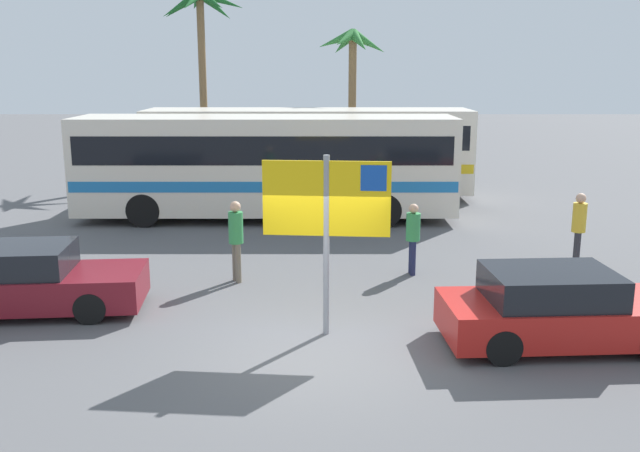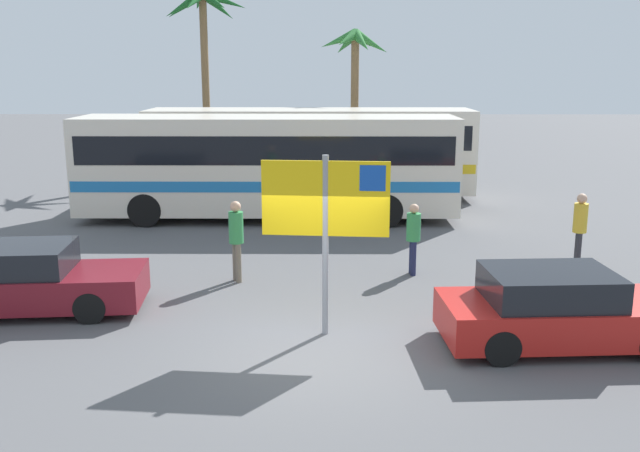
{
  "view_description": "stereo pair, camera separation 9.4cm",
  "coord_description": "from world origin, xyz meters",
  "px_view_note": "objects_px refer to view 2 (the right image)",
  "views": [
    {
      "loc": [
        0.05,
        -10.83,
        4.65
      ],
      "look_at": [
        0.05,
        3.86,
        1.3
      ],
      "focal_mm": 39.28,
      "sensor_mm": 36.0,
      "label": 1
    },
    {
      "loc": [
        0.14,
        -10.83,
        4.65
      ],
      "look_at": [
        0.05,
        3.86,
        1.3
      ],
      "focal_mm": 39.28,
      "sensor_mm": 36.0,
      "label": 2
    }
  ],
  "objects_px": {
    "car_red": "(558,310)",
    "bus_rear_coach": "(310,148)",
    "bus_front_coach": "(268,162)",
    "pedestrian_near_sign": "(413,233)",
    "pedestrian_by_bus": "(236,234)",
    "car_maroon": "(20,280)",
    "ferry_sign": "(328,206)",
    "pedestrian_crossing_lot": "(580,224)"
  },
  "relations": [
    {
      "from": "car_red",
      "to": "pedestrian_crossing_lot",
      "type": "distance_m",
      "value": 5.17
    },
    {
      "from": "bus_rear_coach",
      "to": "car_red",
      "type": "relative_size",
      "value": 2.8
    },
    {
      "from": "ferry_sign",
      "to": "pedestrian_crossing_lot",
      "type": "height_order",
      "value": "ferry_sign"
    },
    {
      "from": "pedestrian_near_sign",
      "to": "car_maroon",
      "type": "bearing_deg",
      "value": -164.99
    },
    {
      "from": "bus_front_coach",
      "to": "car_maroon",
      "type": "distance_m",
      "value": 9.6
    },
    {
      "from": "car_maroon",
      "to": "bus_front_coach",
      "type": "bearing_deg",
      "value": 59.32
    },
    {
      "from": "ferry_sign",
      "to": "pedestrian_near_sign",
      "type": "relative_size",
      "value": 1.95
    },
    {
      "from": "bus_rear_coach",
      "to": "pedestrian_by_bus",
      "type": "bearing_deg",
      "value": -97.85
    },
    {
      "from": "bus_rear_coach",
      "to": "pedestrian_by_bus",
      "type": "relative_size",
      "value": 6.37
    },
    {
      "from": "pedestrian_by_bus",
      "to": "bus_front_coach",
      "type": "bearing_deg",
      "value": -119.7
    },
    {
      "from": "bus_front_coach",
      "to": "car_maroon",
      "type": "height_order",
      "value": "bus_front_coach"
    },
    {
      "from": "car_red",
      "to": "car_maroon",
      "type": "bearing_deg",
      "value": 167.25
    },
    {
      "from": "bus_rear_coach",
      "to": "pedestrian_near_sign",
      "type": "xyz_separation_m",
      "value": [
        2.54,
        -9.69,
        -0.82
      ]
    },
    {
      "from": "pedestrian_by_bus",
      "to": "ferry_sign",
      "type": "bearing_deg",
      "value": 94.54
    },
    {
      "from": "pedestrian_crossing_lot",
      "to": "car_red",
      "type": "bearing_deg",
      "value": -100.75
    },
    {
      "from": "car_red",
      "to": "pedestrian_near_sign",
      "type": "bearing_deg",
      "value": 111.46
    },
    {
      "from": "car_maroon",
      "to": "bus_rear_coach",
      "type": "bearing_deg",
      "value": 61.34
    },
    {
      "from": "car_maroon",
      "to": "car_red",
      "type": "bearing_deg",
      "value": -14.43
    },
    {
      "from": "car_red",
      "to": "bus_rear_coach",
      "type": "bearing_deg",
      "value": 104.49
    },
    {
      "from": "bus_rear_coach",
      "to": "pedestrian_crossing_lot",
      "type": "distance_m",
      "value": 11.23
    },
    {
      "from": "ferry_sign",
      "to": "pedestrian_by_bus",
      "type": "distance_m",
      "value": 3.9
    },
    {
      "from": "bus_front_coach",
      "to": "pedestrian_crossing_lot",
      "type": "xyz_separation_m",
      "value": [
        7.73,
        -5.47,
        -0.72
      ]
    },
    {
      "from": "bus_rear_coach",
      "to": "ferry_sign",
      "type": "relative_size",
      "value": 3.6
    },
    {
      "from": "ferry_sign",
      "to": "car_red",
      "type": "xyz_separation_m",
      "value": [
        3.89,
        -0.51,
        -1.69
      ]
    },
    {
      "from": "bus_rear_coach",
      "to": "pedestrian_crossing_lot",
      "type": "relative_size",
      "value": 6.45
    },
    {
      "from": "pedestrian_near_sign",
      "to": "ferry_sign",
      "type": "bearing_deg",
      "value": -120.98
    },
    {
      "from": "bus_front_coach",
      "to": "car_red",
      "type": "bearing_deg",
      "value": -60.79
    },
    {
      "from": "car_maroon",
      "to": "pedestrian_by_bus",
      "type": "height_order",
      "value": "pedestrian_by_bus"
    },
    {
      "from": "pedestrian_by_bus",
      "to": "pedestrian_crossing_lot",
      "type": "xyz_separation_m",
      "value": [
        7.91,
        1.11,
        -0.02
      ]
    },
    {
      "from": "bus_front_coach",
      "to": "pedestrian_near_sign",
      "type": "xyz_separation_m",
      "value": [
        3.77,
        -6.03,
        -0.82
      ]
    },
    {
      "from": "bus_rear_coach",
      "to": "car_red",
      "type": "xyz_separation_m",
      "value": [
        4.47,
        -13.88,
        -1.15
      ]
    },
    {
      "from": "car_red",
      "to": "pedestrian_crossing_lot",
      "type": "relative_size",
      "value": 2.31
    },
    {
      "from": "car_maroon",
      "to": "pedestrian_crossing_lot",
      "type": "distance_m",
      "value": 12.26
    },
    {
      "from": "ferry_sign",
      "to": "car_maroon",
      "type": "relative_size",
      "value": 0.69
    },
    {
      "from": "pedestrian_by_bus",
      "to": "bus_rear_coach",
      "type": "bearing_deg",
      "value": -125.99
    },
    {
      "from": "car_red",
      "to": "pedestrian_by_bus",
      "type": "bearing_deg",
      "value": 145.0
    },
    {
      "from": "bus_rear_coach",
      "to": "car_maroon",
      "type": "distance_m",
      "value": 13.42
    },
    {
      "from": "bus_rear_coach",
      "to": "car_maroon",
      "type": "xyz_separation_m",
      "value": [
        -5.35,
        -12.26,
        -1.15
      ]
    },
    {
      "from": "bus_rear_coach",
      "to": "pedestrian_by_bus",
      "type": "height_order",
      "value": "bus_rear_coach"
    },
    {
      "from": "car_maroon",
      "to": "pedestrian_near_sign",
      "type": "xyz_separation_m",
      "value": [
        7.89,
        2.56,
        0.33
      ]
    },
    {
      "from": "pedestrian_near_sign",
      "to": "pedestrian_by_bus",
      "type": "xyz_separation_m",
      "value": [
        -3.95,
        -0.56,
        0.11
      ]
    },
    {
      "from": "bus_rear_coach",
      "to": "ferry_sign",
      "type": "height_order",
      "value": "ferry_sign"
    }
  ]
}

